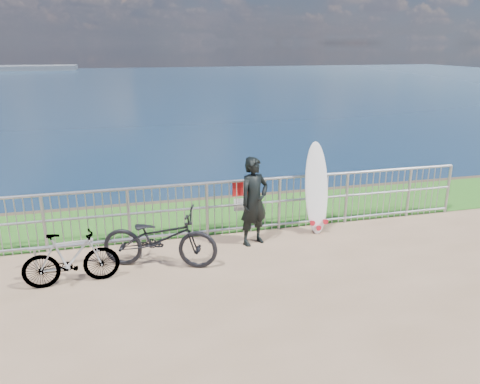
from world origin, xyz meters
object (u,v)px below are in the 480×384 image
object	(u,v)px
bicycle_near	(160,238)
surfer	(254,201)
surfboard	(317,192)
bicycle_far	(71,259)

from	to	relation	value
bicycle_near	surfer	bearing A→B (deg)	-54.95
surfer	bicycle_near	world-z (taller)	surfer
surfer	surfboard	world-z (taller)	surfboard
surfer	bicycle_near	size ratio (longest dim) A/B	0.86
bicycle_near	bicycle_far	xyz separation A→B (m)	(-1.42, -0.29, -0.07)
surfer	surfboard	bearing A→B (deg)	-11.66
bicycle_near	bicycle_far	world-z (taller)	bicycle_near
surfboard	bicycle_far	xyz separation A→B (m)	(-4.62, -1.09, -0.41)
surfboard	bicycle_far	world-z (taller)	surfboard
surfer	bicycle_near	distance (m)	1.92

